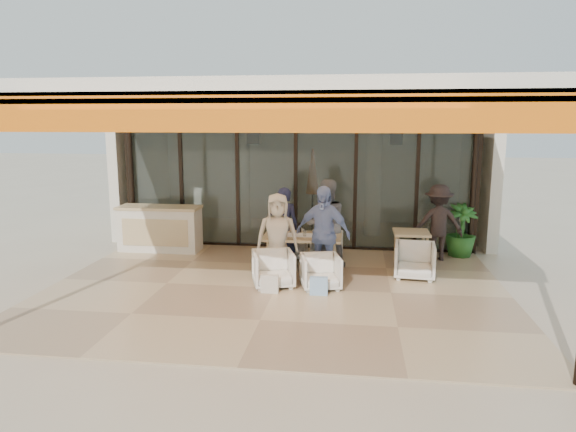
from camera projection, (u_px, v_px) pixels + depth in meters
name	position (u px, v px, depth m)	size (l,w,h in m)	color
ground	(276.00, 289.00, 9.04)	(70.00, 70.00, 0.00)	#C6B293
terrace_floor	(276.00, 289.00, 9.04)	(8.00, 6.00, 0.01)	tan
terrace_structure	(272.00, 100.00, 8.19)	(8.00, 6.00, 3.40)	silver
glass_storefront	(296.00, 180.00, 11.67)	(8.08, 0.10, 3.20)	#9EADA3
interior_block	(306.00, 147.00, 13.81)	(9.05, 3.62, 3.52)	silver
host_counter	(160.00, 228.00, 11.57)	(1.85, 0.65, 1.04)	silver
dining_table	(302.00, 238.00, 9.93)	(1.50, 0.90, 0.93)	#D8C284
chair_far_left	(287.00, 242.00, 10.96)	(0.71, 0.67, 0.73)	white
chair_far_right	(327.00, 245.00, 10.85)	(0.66, 0.62, 0.68)	white
chair_near_left	(273.00, 267.00, 9.11)	(0.70, 0.66, 0.72)	white
chair_near_right	(321.00, 270.00, 9.00)	(0.66, 0.62, 0.68)	white
diner_navy	(284.00, 227.00, 10.39)	(0.59, 0.39, 1.62)	#181B36
diner_grey	(326.00, 224.00, 10.27)	(0.87, 0.68, 1.79)	slate
diner_cream	(278.00, 237.00, 9.51)	(0.79, 0.51, 1.62)	beige
diner_periwinkle	(323.00, 234.00, 9.39)	(1.04, 0.43, 1.78)	#7D9AD0
tote_bag_cream	(270.00, 285.00, 8.75)	(0.30, 0.10, 0.34)	silver
tote_bag_blue	(319.00, 287.00, 8.64)	(0.30, 0.10, 0.34)	#99BFD8
side_table	(411.00, 237.00, 10.28)	(0.70, 0.70, 0.74)	#D8C284
side_chair	(415.00, 259.00, 9.60)	(0.73, 0.68, 0.75)	white
standing_woman	(438.00, 223.00, 10.76)	(1.05, 0.60, 1.62)	black
potted_palm	(461.00, 231.00, 11.09)	(0.65, 0.65, 1.17)	#1E5919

